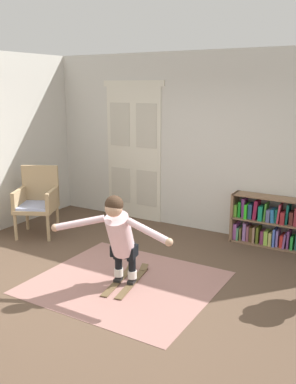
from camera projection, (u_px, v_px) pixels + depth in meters
ground_plane at (119, 291)px, 5.02m from camera, size 7.20×7.20×0.00m
back_wall at (209, 144)px, 6.83m from camera, size 6.00×0.10×2.90m
double_door at (134, 151)px, 7.53m from camera, size 1.22×0.05×2.45m
rug at (126, 282)px, 5.23m from camera, size 2.16×1.93×0.01m
bookshelf at (288, 226)px, 6.24m from camera, size 1.74×0.30×0.76m
wicker_chair at (37, 199)px, 6.83m from camera, size 0.80×0.80×1.10m
skis_pair at (127, 280)px, 5.25m from camera, size 0.44×0.94×0.07m
person_skier at (119, 234)px, 4.91m from camera, size 1.45×0.73×1.11m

